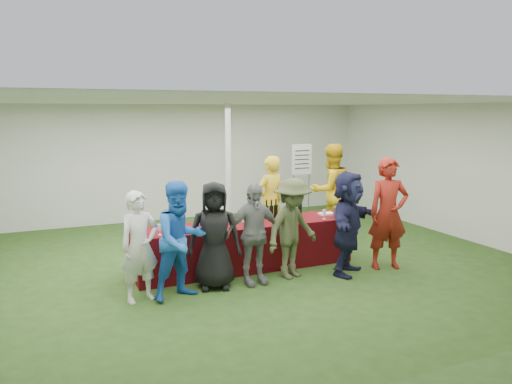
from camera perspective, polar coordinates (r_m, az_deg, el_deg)
name	(u,v)px	position (r m, az deg, el deg)	size (l,w,h in m)	color
ground	(226,266)	(8.39, -3.45, -8.47)	(60.00, 60.00, 0.00)	#284719
tent	(228,176)	(9.36, -3.18, 1.88)	(10.00, 10.00, 10.00)	white
serving_table	(245,246)	(8.20, -1.29, -6.14)	(3.60, 0.80, 0.75)	#61080E
wine_bottles	(279,211)	(8.51, 2.65, -2.14)	(0.92, 0.15, 0.32)	black
wine_glasses	(222,222)	(7.69, -3.90, -3.45)	(2.85, 0.12, 0.16)	silver
water_bottle	(244,216)	(8.16, -1.37, -2.74)	(0.07, 0.07, 0.23)	silver
bar_towel	(327,214)	(8.85, 8.06, -2.48)	(0.25, 0.18, 0.03)	white
dump_bucket	(340,212)	(8.66, 9.57, -2.26)	(0.25, 0.25, 0.18)	slate
wine_list_sign	(302,165)	(11.49, 5.24, 3.06)	(0.50, 0.03, 1.80)	slate
staff_pourer	(270,202)	(9.38, 1.62, -1.10)	(0.63, 0.41, 1.73)	gold
staff_back	(331,191)	(10.24, 8.54, 0.17)	(0.92, 0.72, 1.90)	gold
customer_0	(140,247)	(6.89, -13.16, -6.11)	(0.55, 0.36, 1.51)	silver
customer_1	(181,240)	(6.89, -8.59, -5.47)	(0.79, 0.62, 1.63)	blue
customer_2	(214,235)	(7.22, -4.79, -4.97)	(0.76, 0.50, 1.56)	black
customer_3	(253,234)	(7.37, -0.31, -4.83)	(0.89, 0.37, 1.52)	slate
customer_4	(292,228)	(7.66, 4.17, -4.18)	(1.00, 0.57, 1.55)	#424A29
customer_5	(348,223)	(7.94, 10.47, -3.50)	(1.52, 0.48, 1.64)	#191B3A
customer_6	(388,213)	(8.36, 14.88, -2.39)	(0.66, 0.44, 1.82)	maroon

